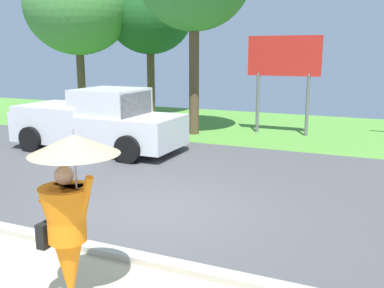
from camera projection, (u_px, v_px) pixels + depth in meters
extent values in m
cube|color=#4C4C4F|center=(197.00, 183.00, 10.20)|extent=(40.00, 8.00, 0.10)
cube|color=#579739|center=(277.00, 129.00, 17.35)|extent=(40.00, 8.00, 0.10)
cube|color=#B2AD9E|center=(93.00, 248.00, 6.61)|extent=(40.00, 0.24, 0.10)
cone|color=orange|center=(68.00, 247.00, 5.10)|extent=(0.60, 0.60, 1.45)
cylinder|color=orange|center=(66.00, 214.00, 5.02)|extent=(0.44, 0.44, 0.65)
sphere|color=tan|center=(64.00, 175.00, 4.93)|extent=(0.22, 0.22, 0.22)
cylinder|color=orange|center=(85.00, 195.00, 4.85)|extent=(0.24, 0.09, 0.45)
cylinder|color=orange|center=(50.00, 208.00, 5.14)|extent=(0.29, 0.08, 0.24)
cylinder|color=gray|center=(76.00, 174.00, 4.85)|extent=(0.02, 0.02, 0.75)
cone|color=#D1B284|center=(74.00, 144.00, 4.78)|extent=(1.01, 1.01, 0.22)
cylinder|color=gray|center=(73.00, 134.00, 4.76)|extent=(0.02, 0.02, 0.10)
cube|color=black|center=(48.00, 199.00, 5.16)|extent=(0.02, 0.11, 0.16)
cube|color=black|center=(47.00, 234.00, 5.14)|extent=(0.12, 0.24, 0.30)
cube|color=silver|center=(98.00, 128.00, 13.29)|extent=(5.20, 2.00, 0.90)
cube|color=silver|center=(111.00, 104.00, 12.93)|extent=(1.80, 1.84, 0.90)
cube|color=#2D3842|center=(135.00, 105.00, 12.59)|extent=(0.10, 1.70, 0.77)
cube|color=silver|center=(63.00, 108.00, 13.69)|extent=(2.40, 2.00, 0.20)
cylinder|color=black|center=(163.00, 136.00, 13.57)|extent=(0.76, 0.28, 0.76)
cylinder|color=black|center=(128.00, 149.00, 11.78)|extent=(0.76, 0.28, 0.76)
cylinder|color=black|center=(75.00, 128.00, 14.92)|extent=(0.76, 0.28, 0.76)
cylinder|color=black|center=(32.00, 139.00, 13.13)|extent=(0.76, 0.28, 0.76)
cylinder|color=slate|center=(258.00, 103.00, 16.13)|extent=(0.12, 0.12, 2.20)
cylinder|color=slate|center=(307.00, 105.00, 15.41)|extent=(0.12, 0.12, 2.20)
cube|color=red|center=(284.00, 56.00, 15.42)|extent=(2.60, 0.10, 1.40)
cylinder|color=brown|center=(194.00, 76.00, 15.61)|extent=(0.36, 0.36, 4.17)
cylinder|color=brown|center=(81.00, 79.00, 19.88)|extent=(0.36, 0.36, 3.42)
ellipsoid|color=#478C3D|center=(77.00, 6.00, 19.22)|extent=(4.62, 4.62, 4.20)
cylinder|color=brown|center=(151.00, 79.00, 20.76)|extent=(0.36, 0.36, 3.36)
ellipsoid|color=#1E5623|center=(150.00, 15.00, 20.15)|extent=(3.95, 3.95, 3.59)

